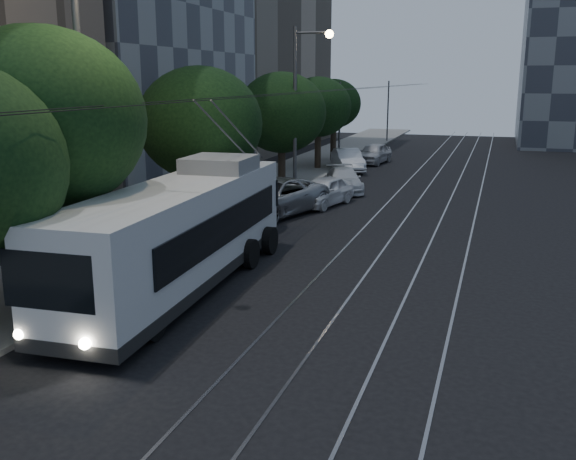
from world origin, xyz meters
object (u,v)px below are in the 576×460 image
(pickup_silver, at_px, (273,197))
(car_white_b, at_px, (344,180))
(car_white_a, at_px, (323,191))
(car_white_c, at_px, (348,160))
(car_white_d, at_px, (374,153))
(streetlamp_far, at_px, (302,94))
(trolleybus, at_px, (182,233))
(streetlamp_near, at_px, (92,66))

(pickup_silver, xyz_separation_m, car_white_b, (1.60, 7.44, -0.20))
(car_white_a, bearing_deg, car_white_c, 110.58)
(car_white_a, distance_m, car_white_b, 4.38)
(car_white_c, relative_size, car_white_d, 1.04)
(streetlamp_far, bearing_deg, car_white_b, 31.29)
(pickup_silver, distance_m, streetlamp_far, 7.70)
(trolleybus, xyz_separation_m, car_white_b, (0.66, 18.19, -1.05))
(trolleybus, height_order, pickup_silver, trolleybus)
(trolleybus, distance_m, car_white_c, 26.10)
(trolleybus, distance_m, car_white_b, 18.24)
(car_white_a, xyz_separation_m, streetlamp_near, (-2.67, -14.94, 5.86))
(car_white_b, bearing_deg, streetlamp_far, -169.41)
(car_white_b, relative_size, streetlamp_near, 0.41)
(car_white_b, xyz_separation_m, car_white_d, (-0.73, 12.61, 0.11))
(car_white_a, distance_m, car_white_c, 12.35)
(car_white_d, bearing_deg, trolleybus, -82.58)
(pickup_silver, distance_m, streetlamp_near, 13.23)
(car_white_a, bearing_deg, streetlamp_near, -87.01)
(car_white_b, relative_size, streetlamp_far, 0.51)
(car_white_c, distance_m, streetlamp_far, 10.29)
(streetlamp_far, bearing_deg, pickup_silver, -85.35)
(car_white_a, relative_size, car_white_d, 0.96)
(car_white_b, height_order, car_white_c, car_white_c)
(car_white_b, bearing_deg, streetlamp_near, -118.58)
(car_white_a, bearing_deg, pickup_silver, -104.45)
(car_white_a, xyz_separation_m, car_white_d, (-0.73, 16.98, 0.03))
(car_white_d, bearing_deg, pickup_silver, -85.19)
(car_white_a, relative_size, streetlamp_far, 0.48)
(streetlamp_far, bearing_deg, trolleybus, -85.14)
(pickup_silver, relative_size, car_white_a, 1.44)
(trolleybus, bearing_deg, streetlamp_near, -153.87)
(car_white_b, height_order, streetlamp_near, streetlamp_near)
(car_white_c, bearing_deg, car_white_b, -102.77)
(pickup_silver, height_order, car_white_d, pickup_silver)
(trolleybus, relative_size, streetlamp_far, 1.39)
(car_white_a, bearing_deg, trolleybus, -79.60)
(car_white_a, height_order, car_white_d, car_white_d)
(streetlamp_near, bearing_deg, pickup_silver, 84.84)
(streetlamp_near, bearing_deg, car_white_d, 86.52)
(car_white_b, bearing_deg, car_white_a, -110.70)
(trolleybus, relative_size, car_white_a, 2.91)
(trolleybus, xyz_separation_m, car_white_a, (0.66, 13.82, -0.98))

